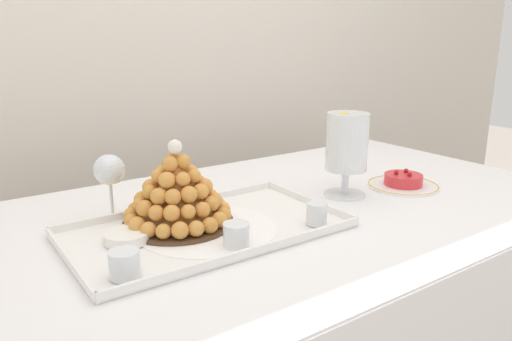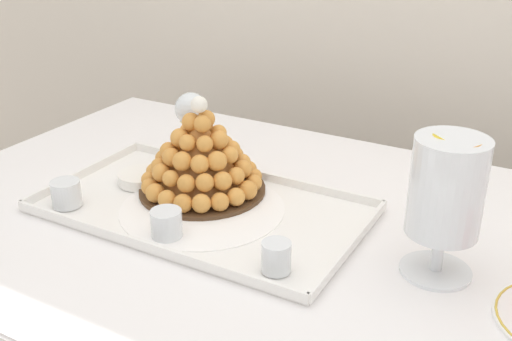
{
  "view_description": "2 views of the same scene",
  "coord_description": "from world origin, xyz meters",
  "px_view_note": "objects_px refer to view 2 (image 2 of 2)",
  "views": [
    {
      "loc": [
        -0.77,
        -0.98,
        1.23
      ],
      "look_at": [
        -0.12,
        -0.04,
        0.92
      ],
      "focal_mm": 34.21,
      "sensor_mm": 36.0,
      "label": 1
    },
    {
      "loc": [
        0.37,
        -0.92,
        1.37
      ],
      "look_at": [
        -0.14,
        -0.02,
        0.9
      ],
      "focal_mm": 42.99,
      "sensor_mm": 36.0,
      "label": 2
    }
  ],
  "objects_px": {
    "creme_brulee_ramekin": "(141,178)",
    "macaron_goblet": "(447,189)",
    "dessert_cup_left": "(66,194)",
    "wine_glass": "(191,112)",
    "dessert_cup_mid_left": "(167,224)",
    "croquembouche": "(201,157)",
    "dessert_cup_centre": "(276,258)",
    "serving_tray": "(202,209)"
  },
  "relations": [
    {
      "from": "dessert_cup_mid_left",
      "to": "creme_brulee_ramekin",
      "type": "relative_size",
      "value": 0.58
    },
    {
      "from": "dessert_cup_centre",
      "to": "creme_brulee_ramekin",
      "type": "xyz_separation_m",
      "value": [
        -0.41,
        0.16,
        -0.01
      ]
    },
    {
      "from": "dessert_cup_left",
      "to": "wine_glass",
      "type": "distance_m",
      "value": 0.34
    },
    {
      "from": "croquembouche",
      "to": "macaron_goblet",
      "type": "height_order",
      "value": "macaron_goblet"
    },
    {
      "from": "dessert_cup_centre",
      "to": "croquembouche",
      "type": "bearing_deg",
      "value": 145.53
    },
    {
      "from": "serving_tray",
      "to": "wine_glass",
      "type": "relative_size",
      "value": 3.77
    },
    {
      "from": "macaron_goblet",
      "to": "serving_tray",
      "type": "bearing_deg",
      "value": -178.5
    },
    {
      "from": "creme_brulee_ramekin",
      "to": "wine_glass",
      "type": "height_order",
      "value": "wine_glass"
    },
    {
      "from": "dessert_cup_left",
      "to": "creme_brulee_ramekin",
      "type": "xyz_separation_m",
      "value": [
        0.06,
        0.15,
        -0.01
      ]
    },
    {
      "from": "macaron_goblet",
      "to": "dessert_cup_mid_left",
      "type": "bearing_deg",
      "value": -163.63
    },
    {
      "from": "serving_tray",
      "to": "creme_brulee_ramekin",
      "type": "xyz_separation_m",
      "value": [
        -0.18,
        0.03,
        0.02
      ]
    },
    {
      "from": "dessert_cup_mid_left",
      "to": "dessert_cup_centre",
      "type": "relative_size",
      "value": 1.1
    },
    {
      "from": "dessert_cup_mid_left",
      "to": "dessert_cup_centre",
      "type": "distance_m",
      "value": 0.23
    },
    {
      "from": "croquembouche",
      "to": "dessert_cup_mid_left",
      "type": "relative_size",
      "value": 4.6
    },
    {
      "from": "dessert_cup_left",
      "to": "croquembouche",
      "type": "bearing_deg",
      "value": 43.01
    },
    {
      "from": "dessert_cup_centre",
      "to": "creme_brulee_ramekin",
      "type": "relative_size",
      "value": 0.53
    },
    {
      "from": "macaron_goblet",
      "to": "creme_brulee_ramekin",
      "type": "bearing_deg",
      "value": 178.27
    },
    {
      "from": "wine_glass",
      "to": "serving_tray",
      "type": "bearing_deg",
      "value": -51.2
    },
    {
      "from": "dessert_cup_mid_left",
      "to": "dessert_cup_centre",
      "type": "bearing_deg",
      "value": -0.75
    },
    {
      "from": "dessert_cup_left",
      "to": "macaron_goblet",
      "type": "relative_size",
      "value": 0.24
    },
    {
      "from": "dessert_cup_mid_left",
      "to": "macaron_goblet",
      "type": "xyz_separation_m",
      "value": [
        0.46,
        0.13,
        0.12
      ]
    },
    {
      "from": "dessert_cup_left",
      "to": "macaron_goblet",
      "type": "xyz_separation_m",
      "value": [
        0.7,
        0.13,
        0.12
      ]
    },
    {
      "from": "dessert_cup_centre",
      "to": "dessert_cup_left",
      "type": "bearing_deg",
      "value": 179.77
    },
    {
      "from": "serving_tray",
      "to": "croquembouche",
      "type": "xyz_separation_m",
      "value": [
        -0.04,
        0.06,
        0.08
      ]
    },
    {
      "from": "dessert_cup_mid_left",
      "to": "creme_brulee_ramekin",
      "type": "bearing_deg",
      "value": 140.4
    },
    {
      "from": "croquembouche",
      "to": "macaron_goblet",
      "type": "bearing_deg",
      "value": -5.82
    },
    {
      "from": "dessert_cup_mid_left",
      "to": "croquembouche",
      "type": "bearing_deg",
      "value": 104.45
    },
    {
      "from": "serving_tray",
      "to": "dessert_cup_mid_left",
      "type": "bearing_deg",
      "value": -87.77
    },
    {
      "from": "dessert_cup_centre",
      "to": "creme_brulee_ramekin",
      "type": "distance_m",
      "value": 0.44
    },
    {
      "from": "dessert_cup_centre",
      "to": "macaron_goblet",
      "type": "height_order",
      "value": "macaron_goblet"
    },
    {
      "from": "dessert_cup_left",
      "to": "dessert_cup_centre",
      "type": "height_order",
      "value": "same"
    },
    {
      "from": "croquembouche",
      "to": "dessert_cup_left",
      "type": "relative_size",
      "value": 4.51
    },
    {
      "from": "dessert_cup_centre",
      "to": "macaron_goblet",
      "type": "relative_size",
      "value": 0.21
    },
    {
      "from": "serving_tray",
      "to": "dessert_cup_centre",
      "type": "bearing_deg",
      "value": -28.37
    },
    {
      "from": "croquembouche",
      "to": "creme_brulee_ramekin",
      "type": "distance_m",
      "value": 0.16
    },
    {
      "from": "dessert_cup_mid_left",
      "to": "dessert_cup_centre",
      "type": "xyz_separation_m",
      "value": [
        0.23,
        -0.0,
        0.0
      ]
    },
    {
      "from": "creme_brulee_ramekin",
      "to": "macaron_goblet",
      "type": "bearing_deg",
      "value": -1.73
    },
    {
      "from": "serving_tray",
      "to": "croquembouche",
      "type": "relative_size",
      "value": 2.41
    },
    {
      "from": "dessert_cup_mid_left",
      "to": "wine_glass",
      "type": "xyz_separation_m",
      "value": [
        -0.16,
        0.32,
        0.09
      ]
    },
    {
      "from": "dessert_cup_left",
      "to": "dessert_cup_centre",
      "type": "bearing_deg",
      "value": -0.23
    },
    {
      "from": "creme_brulee_ramekin",
      "to": "dessert_cup_left",
      "type": "bearing_deg",
      "value": -111.89
    },
    {
      "from": "croquembouche",
      "to": "macaron_goblet",
      "type": "distance_m",
      "value": 0.51
    }
  ]
}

